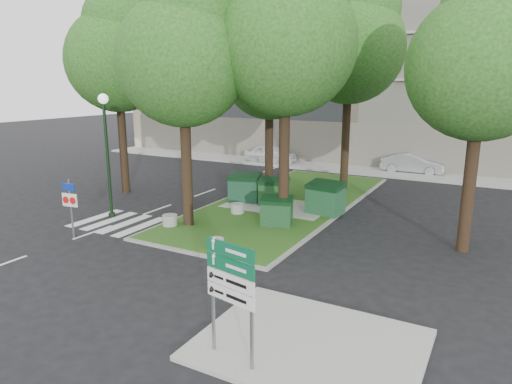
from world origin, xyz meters
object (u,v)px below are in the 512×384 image
Objects in this scene: car_white at (271,154)px; tree_median_mid at (272,63)px; dumpster_a at (245,188)px; dumpster_b at (274,192)px; tree_street_right at (487,52)px; directional_sign at (231,283)px; tree_median_near_right at (289,30)px; bollard_right at (216,244)px; bollard_mid at (238,208)px; traffic_sign_pole at (70,201)px; tree_median_near_left at (185,48)px; tree_street_left at (119,50)px; dumpster_d at (325,198)px; tree_median_far at (352,37)px; car_silver at (413,163)px; bollard_left at (170,220)px; dumpster_c at (277,211)px; litter_bin at (317,194)px; street_lamp at (106,141)px.

tree_median_mid is at bearing -155.73° from car_white.
dumpster_a is 1.60m from dumpster_b.
tree_street_right reaches higher than directional_sign.
bollard_right is at bearing -102.08° from tree_median_near_right.
bollard_mid is at bearing 111.71° from bollard_right.
directional_sign is (9.87, -4.06, 0.38)m from traffic_sign_pole.
tree_street_left reaches higher than tree_median_near_left.
dumpster_d reaches higher than dumpster_b.
bollard_mid is (-9.66, -0.06, -6.64)m from tree_street_right.
tree_median_mid is 16.10m from directional_sign.
traffic_sign_pole is at bearing -110.49° from tree_median_mid.
tree_median_near_left is at bearing -108.99° from bollard_mid.
tree_median_near_left is 10.24m from tree_median_far.
directional_sign is 0.65× the size of car_silver.
dumpster_a is at bearing -103.29° from tree_median_mid.
dumpster_a is 2.26m from bollard_mid.
tree_street_left is 10.47m from bollard_left.
dumpster_a is 1.17× the size of dumpster_c.
tree_median_near_right reaches higher than tree_median_mid.
dumpster_b is 13.14m from directional_sign.
dumpster_c is at bearing -173.64° from tree_street_right.
bollard_left is (-5.10, -4.88, -0.49)m from dumpster_d.
tree_street_left reaches higher than dumpster_a.
tree_median_near_left is 7.91m from dumpster_a.
bollard_right is (-0.60, -3.75, -0.38)m from dumpster_c.
tree_median_near_right is 16.82m from car_silver.
traffic_sign_pole is 22.35m from car_silver.
tree_median_near_right is 10.61m from tree_street_left.
tree_median_near_left is at bearing -127.95° from dumpster_d.
dumpster_d is at bearing -29.04° from tree_median_mid.
car_white is 10.32m from car_silver.
car_white reaches higher than bollard_right.
tree_median_far is 6.86× the size of dumpster_d.
tree_street_left is at bearing 172.17° from dumpster_b.
tree_median_near_right is 8.72m from litter_bin.
litter_bin reaches higher than bollard_left.
tree_median_mid is at bearing -136.85° from tree_median_far.
tree_street_right is 5.60× the size of dumpster_a.
tree_street_right is 15.90m from traffic_sign_pole.
traffic_sign_pole reaches higher than bollard_mid.
dumpster_b is 6.76m from bollard_right.
dumpster_b is at bearing -155.03° from car_white.
car_white is (-0.17, 16.45, -2.78)m from street_lamp.
tree_median_far is (3.20, 3.00, 1.34)m from tree_median_mid.
dumpster_d reaches higher than car_white.
tree_median_mid is 10.77m from tree_street_right.
tree_median_far is at bearing 37.42° from dumpster_a.
dumpster_a is at bearing 152.38° from car_silver.
tree_street_left is 16.73× the size of litter_bin.
tree_median_near_left is at bearing -111.28° from tree_median_far.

